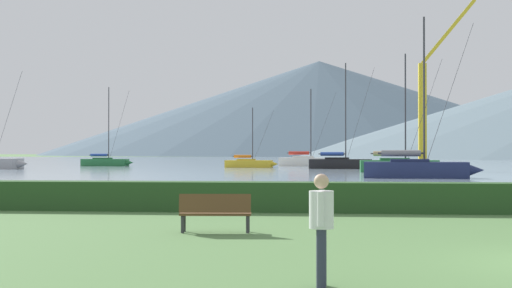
# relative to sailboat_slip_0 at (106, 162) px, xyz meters

# --- Properties ---
(harbor_water) EXTENTS (320.00, 246.00, 0.00)m
(harbor_water) POSITION_rel_sailboat_slip_0_xyz_m (35.29, 52.78, -0.61)
(harbor_water) COLOR #8499A8
(harbor_water) RESTS_ON ground_plane
(hedge_line) EXTENTS (80.00, 1.20, 0.97)m
(hedge_line) POSITION_rel_sailboat_slip_0_xyz_m (35.29, -73.22, -0.13)
(hedge_line) COLOR #284C23
(hedge_line) RESTS_ON ground_plane
(sailboat_slip_0) EXTENTS (7.25, 2.63, 10.74)m
(sailboat_slip_0) POSITION_rel_sailboat_slip_0_xyz_m (0.00, 0.00, 0.00)
(sailboat_slip_0) COLOR #236B38
(sailboat_slip_0) RESTS_ON harbor_water
(sailboat_slip_5) EXTENTS (8.89, 3.07, 12.08)m
(sailboat_slip_5) POSITION_rel_sailboat_slip_0_xyz_m (37.01, -41.28, 0.13)
(sailboat_slip_5) COLOR navy
(sailboat_slip_5) RESTS_ON harbor_water
(sailboat_slip_6) EXTENTS (8.25, 3.40, 12.20)m
(sailboat_slip_6) POSITION_rel_sailboat_slip_0_xyz_m (31.73, -11.97, 0.08)
(sailboat_slip_6) COLOR black
(sailboat_slip_6) RESTS_ON harbor_water
(sailboat_slip_7) EXTENTS (8.59, 3.12, 10.54)m
(sailboat_slip_7) POSITION_rel_sailboat_slip_0_xyz_m (27.25, 3.29, 0.09)
(sailboat_slip_7) COLOR white
(sailboat_slip_7) RESTS_ON harbor_water
(sailboat_slip_8) EXTENTS (8.48, 2.52, 11.34)m
(sailboat_slip_8) POSITION_rel_sailboat_slip_0_xyz_m (37.12, -26.01, 0.10)
(sailboat_slip_8) COLOR #236B38
(sailboat_slip_8) RESTS_ON harbor_water
(sailboat_slip_10) EXTENTS (6.72, 2.73, 7.42)m
(sailboat_slip_10) POSITION_rel_sailboat_slip_0_xyz_m (20.46, -6.80, -0.07)
(sailboat_slip_10) COLOR gold
(sailboat_slip_10) RESTS_ON harbor_water
(park_bench_near_path) EXTENTS (1.77, 0.61, 0.95)m
(park_bench_near_path) POSITION_rel_sailboat_slip_0_xyz_m (27.88, -79.70, -0.08)
(park_bench_near_path) COLOR brown
(park_bench_near_path) RESTS_ON ground_plane
(person_seated_viewer) EXTENTS (0.36, 0.57, 1.65)m
(person_seated_viewer) POSITION_rel_sailboat_slip_0_xyz_m (30.56, -86.60, 0.36)
(person_seated_viewer) COLOR #2D3347
(person_seated_viewer) RESTS_ON ground_plane
(dock_crane) EXTENTS (6.52, 2.00, 17.90)m
(dock_crane) POSITION_rel_sailboat_slip_0_xyz_m (40.35, -18.95, 4.61)
(dock_crane) COLOR #333338
(dock_crane) RESTS_ON ground_plane
(distant_hill_west_ridge) EXTENTS (318.35, 318.35, 54.94)m
(distant_hill_west_ridge) POSITION_rel_sailboat_slip_0_xyz_m (22.87, 334.01, 26.86)
(distant_hill_west_ridge) COLOR #425666
(distant_hill_west_ridge) RESTS_ON ground_plane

